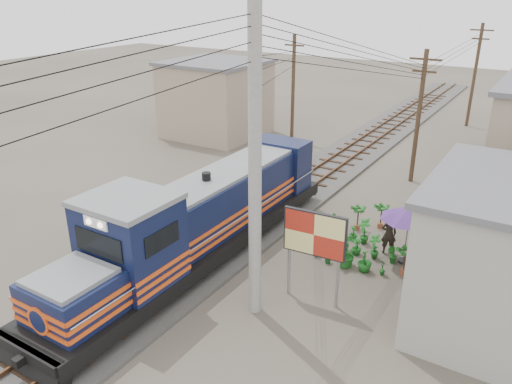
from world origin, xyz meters
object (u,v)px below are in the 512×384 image
Objects in this scene: locomotive at (199,222)px; vendor at (389,234)px; billboard at (314,237)px; market_umbrella at (410,213)px.

locomotive is 7.45m from vendor.
locomotive is 4.63× the size of billboard.
vendor is at bearing 72.07° from billboard.
vendor is at bearing 36.31° from locomotive.
locomotive reaches higher than billboard.
market_umbrella is (6.75, 3.99, 0.44)m from locomotive.
billboard is 1.94× the size of vendor.
vendor is (-0.78, 0.39, -1.25)m from market_umbrella.
locomotive is at bearing 174.30° from billboard.
market_umbrella is 1.53m from vendor.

